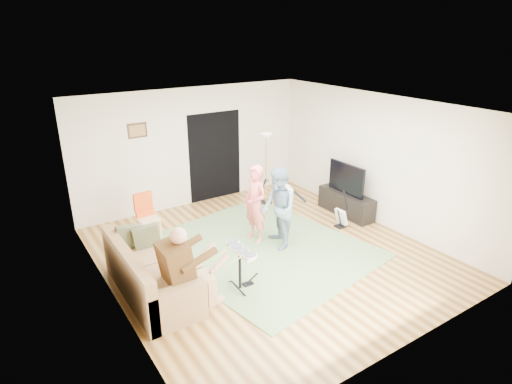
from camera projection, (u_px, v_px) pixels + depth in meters
floor at (267, 254)px, 7.89m from camera, size 6.00×6.00×0.00m
walls at (268, 185)px, 7.41m from camera, size 5.50×6.00×2.70m
ceiling at (269, 107)px, 6.92m from camera, size 6.00×6.00×0.00m
window_blinds at (102, 204)px, 6.09m from camera, size 0.00×2.05×2.05m
doorway at (215, 156)px, 10.13m from camera, size 2.10×0.00×2.10m
picture_frame at (137, 130)px, 8.90m from camera, size 0.42×0.03×0.32m
area_rug at (262, 248)px, 8.08m from camera, size 3.85×4.28×0.02m
sofa at (146, 279)px, 6.59m from camera, size 0.87×2.12×0.86m
drummer at (188, 277)px, 6.22m from camera, size 0.87×0.48×1.33m
drum_kit at (240, 271)px, 6.74m from camera, size 0.40×0.72×0.74m
singer at (255, 204)px, 8.14m from camera, size 0.41×0.59×1.53m
microphone at (264, 183)px, 8.11m from camera, size 0.06×0.06×0.24m
guitarist at (278, 209)px, 7.89m from camera, size 0.78×0.89×1.55m
guitar_held at (287, 193)px, 7.89m from camera, size 0.28×0.61×0.26m
guitar_spare at (341, 217)px, 8.88m from camera, size 0.29×0.26×0.81m
torchiere_lamp at (266, 156)px, 9.77m from camera, size 0.30×0.30×1.69m
dining_chair at (148, 222)px, 8.40m from camera, size 0.41×0.43×0.91m
tv_cabinet at (346, 203)px, 9.50m from camera, size 0.40×1.40×0.50m
television at (346, 178)px, 9.26m from camera, size 0.06×1.00×0.66m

